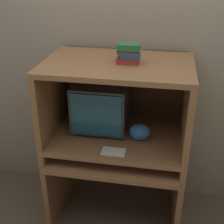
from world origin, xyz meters
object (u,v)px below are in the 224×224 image
object	(u,v)px
crt_monitor	(101,105)
mouse	(135,160)
snack_bag	(140,132)
keyboard	(97,156)
book_stack	(129,53)

from	to	relation	value
crt_monitor	mouse	world-z (taller)	crt_monitor
crt_monitor	snack_bag	bearing A→B (deg)	-23.07
keyboard	crt_monitor	bearing A→B (deg)	92.64
snack_bag	keyboard	bearing A→B (deg)	-159.64
mouse	snack_bag	bearing A→B (deg)	82.49
crt_monitor	keyboard	world-z (taller)	crt_monitor
snack_bag	book_stack	size ratio (longest dim) A/B	0.99
mouse	snack_bag	xyz separation A→B (m)	(0.02, 0.12, 0.16)
snack_bag	book_stack	xyz separation A→B (m)	(-0.10, 0.02, 0.57)
keyboard	mouse	xyz separation A→B (m)	(0.28, -0.01, 0.00)
keyboard	mouse	world-z (taller)	mouse
mouse	snack_bag	world-z (taller)	snack_bag
crt_monitor	book_stack	world-z (taller)	book_stack
snack_bag	crt_monitor	bearing A→B (deg)	156.93
mouse	crt_monitor	bearing A→B (deg)	139.08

